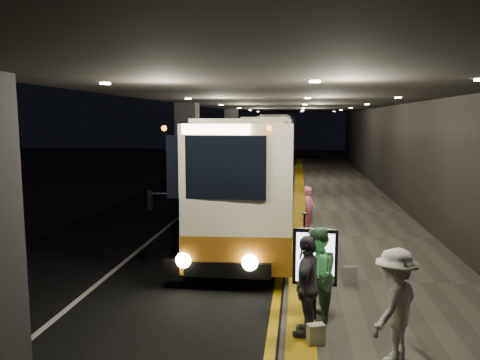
# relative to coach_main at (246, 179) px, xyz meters

# --- Properties ---
(ground) EXTENTS (90.00, 90.00, 0.00)m
(ground) POSITION_rel_coach_main_xyz_m (-1.04, -1.82, -1.77)
(ground) COLOR black
(lane_line_white) EXTENTS (0.12, 50.00, 0.01)m
(lane_line_white) POSITION_rel_coach_main_xyz_m (-2.84, 3.18, -1.77)
(lane_line_white) COLOR silver
(lane_line_white) RESTS_ON ground
(kerb_stripe_yellow) EXTENTS (0.18, 50.00, 0.01)m
(kerb_stripe_yellow) POSITION_rel_coach_main_xyz_m (1.31, 3.18, -1.77)
(kerb_stripe_yellow) COLOR gold
(kerb_stripe_yellow) RESTS_ON ground
(sidewalk) EXTENTS (4.50, 50.00, 0.15)m
(sidewalk) POSITION_rel_coach_main_xyz_m (3.71, 3.18, -1.70)
(sidewalk) COLOR #514C44
(sidewalk) RESTS_ON ground
(tactile_strip) EXTENTS (0.50, 50.00, 0.01)m
(tactile_strip) POSITION_rel_coach_main_xyz_m (1.81, 3.18, -1.61)
(tactile_strip) COLOR gold
(tactile_strip) RESTS_ON sidewalk
(terminal_wall) EXTENTS (0.10, 50.00, 6.00)m
(terminal_wall) POSITION_rel_coach_main_xyz_m (5.96, 3.18, 1.23)
(terminal_wall) COLOR black
(terminal_wall) RESTS_ON ground
(support_columns) EXTENTS (0.80, 24.80, 4.40)m
(support_columns) POSITION_rel_coach_main_xyz_m (-2.54, 2.18, 0.43)
(support_columns) COLOR black
(support_columns) RESTS_ON ground
(canopy) EXTENTS (9.00, 50.00, 0.40)m
(canopy) POSITION_rel_coach_main_xyz_m (1.46, 3.18, 2.83)
(canopy) COLOR black
(canopy) RESTS_ON support_columns
(coach_main) EXTENTS (3.25, 11.95, 3.69)m
(coach_main) POSITION_rel_coach_main_xyz_m (0.00, 0.00, 0.00)
(coach_main) COLOR beige
(coach_main) RESTS_ON ground
(coach_second) EXTENTS (2.85, 12.11, 3.79)m
(coach_second) POSITION_rel_coach_main_xyz_m (0.00, 13.86, 0.05)
(coach_second) COLOR beige
(coach_second) RESTS_ON ground
(coach_third) EXTENTS (2.86, 12.88, 4.04)m
(coach_third) POSITION_rel_coach_main_xyz_m (-0.16, 28.29, 0.17)
(coach_third) COLOR beige
(coach_third) RESTS_ON ground
(passenger_boarding) EXTENTS (0.54, 0.65, 1.52)m
(passenger_boarding) POSITION_rel_coach_main_xyz_m (2.09, -0.71, -0.86)
(passenger_boarding) COLOR #DA668F
(passenger_boarding) RESTS_ON sidewalk
(passenger_waiting_green) EXTENTS (0.55, 0.86, 1.74)m
(passenger_waiting_green) POSITION_rel_coach_main_xyz_m (2.09, -7.35, -0.75)
(passenger_waiting_green) COLOR #3D6E44
(passenger_waiting_green) RESTS_ON sidewalk
(passenger_waiting_white) EXTENTS (1.06, 1.22, 1.73)m
(passenger_waiting_white) POSITION_rel_coach_main_xyz_m (3.20, -8.57, -0.75)
(passenger_waiting_white) COLOR silver
(passenger_waiting_white) RESTS_ON sidewalk
(passenger_waiting_grey) EXTENTS (0.75, 1.11, 1.73)m
(passenger_waiting_grey) POSITION_rel_coach_main_xyz_m (1.91, -7.90, -0.75)
(passenger_waiting_grey) COLOR #4C4B50
(passenger_waiting_grey) RESTS_ON sidewalk
(bag_polka) EXTENTS (0.32, 0.17, 0.37)m
(bag_polka) POSITION_rel_coach_main_xyz_m (2.90, -5.20, -1.44)
(bag_polka) COLOR black
(bag_polka) RESTS_ON sidewalk
(bag_plain) EXTENTS (0.31, 0.25, 0.34)m
(bag_plain) POSITION_rel_coach_main_xyz_m (2.05, -8.22, -1.45)
(bag_plain) COLOR beige
(bag_plain) RESTS_ON sidewalk
(info_sign) EXTENTS (0.80, 0.18, 1.69)m
(info_sign) POSITION_rel_coach_main_xyz_m (2.05, -7.26, -0.48)
(info_sign) COLOR black
(info_sign) RESTS_ON sidewalk
(stanchion_post) EXTENTS (0.05, 0.05, 1.04)m
(stanchion_post) POSITION_rel_coach_main_xyz_m (1.92, -2.67, -1.10)
(stanchion_post) COLOR black
(stanchion_post) RESTS_ON sidewalk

